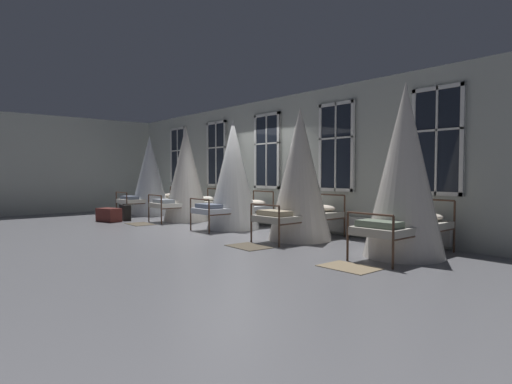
% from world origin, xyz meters
% --- Properties ---
extents(ground, '(25.93, 25.93, 0.00)m').
position_xyz_m(ground, '(0.00, 0.00, 0.00)').
color(ground, slate).
extents(back_wall_with_windows, '(13.97, 0.10, 3.26)m').
position_xyz_m(back_wall_with_windows, '(0.00, 1.36, 1.63)').
color(back_wall_with_windows, '#B2B7AD').
rests_on(back_wall_with_windows, ground).
extents(end_wall_left, '(0.10, 7.20, 3.26)m').
position_xyz_m(end_wall_left, '(-6.98, -1.79, 1.63)').
color(end_wall_left, '#B2B7AD').
rests_on(end_wall_left, ground).
extents(window_bank, '(10.13, 0.10, 2.83)m').
position_xyz_m(window_bank, '(-0.00, 1.24, 1.03)').
color(window_bank, black).
rests_on(window_bank, ground).
extents(cot_first, '(1.30, 1.99, 2.57)m').
position_xyz_m(cot_first, '(-4.54, 0.18, 1.24)').
color(cot_first, '#4C3323').
rests_on(cot_first, ground).
extents(cot_second, '(1.30, 1.99, 2.70)m').
position_xyz_m(cot_second, '(-2.27, 0.19, 1.30)').
color(cot_second, '#4C3323').
rests_on(cot_second, ground).
extents(cot_third, '(1.30, 1.98, 2.65)m').
position_xyz_m(cot_third, '(0.00, 0.15, 1.28)').
color(cot_third, '#4C3323').
rests_on(cot_third, ground).
extents(cot_fourth, '(1.30, 1.99, 2.70)m').
position_xyz_m(cot_fourth, '(2.28, 0.14, 1.30)').
color(cot_fourth, '#4C3323').
rests_on(cot_fourth, ground).
extents(cot_fifth, '(1.30, 2.00, 2.82)m').
position_xyz_m(cot_fifth, '(4.63, 0.13, 1.36)').
color(cot_fifth, '#4C3323').
rests_on(cot_fifth, ground).
extents(rug_second, '(0.83, 0.60, 0.01)m').
position_xyz_m(rug_second, '(-2.29, -1.21, 0.01)').
color(rug_second, brown).
rests_on(rug_second, ground).
extents(rug_fourth, '(0.82, 0.59, 0.01)m').
position_xyz_m(rug_fourth, '(2.29, -1.21, 0.01)').
color(rug_fourth, brown).
rests_on(rug_fourth, ground).
extents(rug_fifth, '(0.81, 0.57, 0.01)m').
position_xyz_m(rug_fifth, '(4.58, -1.21, 0.01)').
color(rug_fifth, '#8E7A5B').
rests_on(rug_fifth, ground).
extents(suitcase_dark, '(0.58, 0.29, 0.47)m').
position_xyz_m(suitcase_dark, '(-3.55, -1.09, 0.22)').
color(suitcase_dark, black).
rests_on(suitcase_dark, ground).
extents(travel_trunk, '(0.73, 0.57, 0.38)m').
position_xyz_m(travel_trunk, '(-3.44, -1.61, 0.19)').
color(travel_trunk, '#5B231E').
rests_on(travel_trunk, ground).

